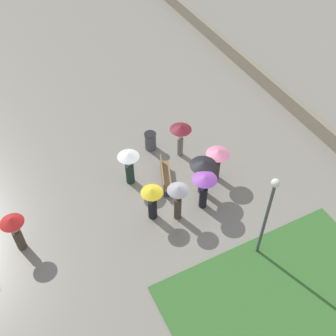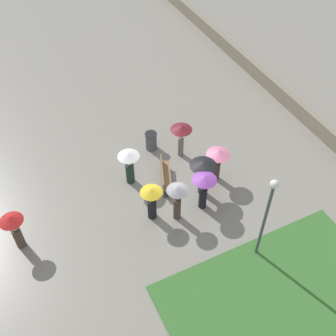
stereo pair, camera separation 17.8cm
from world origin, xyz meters
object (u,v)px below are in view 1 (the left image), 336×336
(park_bench, at_px, (165,175))
(crowd_person_black, at_px, (203,169))
(crowd_person_grey, at_px, (178,196))
(crowd_person_white, at_px, (129,164))
(trash_bin, at_px, (150,141))
(crowd_person_yellow, at_px, (152,199))
(lamp_post, at_px, (269,209))
(crowd_person_pink, at_px, (218,157))
(crowd_person_maroon, at_px, (181,133))
(crowd_person_purple, at_px, (204,186))
(lone_walker_far_path, at_px, (14,228))

(park_bench, xyz_separation_m, crowd_person_black, (-1.27, -1.25, 1.03))
(crowd_person_grey, xyz_separation_m, crowd_person_white, (2.83, 1.01, -0.21))
(trash_bin, bearing_deg, crowd_person_yellow, 156.22)
(lamp_post, relative_size, crowd_person_pink, 2.41)
(trash_bin, xyz_separation_m, crowd_person_black, (-3.68, -0.85, 1.03))
(crowd_person_maroon, relative_size, crowd_person_yellow, 1.02)
(park_bench, bearing_deg, crowd_person_maroon, -27.51)
(park_bench, height_order, crowd_person_grey, crowd_person_grey)
(park_bench, bearing_deg, crowd_person_yellow, 160.68)
(park_bench, relative_size, crowd_person_yellow, 1.08)
(park_bench, distance_m, lamp_post, 5.85)
(crowd_person_purple, height_order, crowd_person_maroon, crowd_person_purple)
(crowd_person_black, bearing_deg, trash_bin, 42.59)
(crowd_person_yellow, xyz_separation_m, lone_walker_far_path, (0.99, 5.47, 0.12))
(crowd_person_maroon, xyz_separation_m, crowd_person_grey, (-3.42, 1.93, -0.04))
(trash_bin, bearing_deg, crowd_person_white, 132.46)
(crowd_person_pink, distance_m, crowd_person_black, 1.14)
(park_bench, height_order, crowd_person_purple, crowd_person_purple)
(crowd_person_grey, distance_m, crowd_person_black, 1.85)
(crowd_person_pink, height_order, crowd_person_white, crowd_person_white)
(crowd_person_maroon, xyz_separation_m, crowd_person_black, (-2.60, 0.27, 0.08))
(lamp_post, xyz_separation_m, crowd_person_white, (5.85, 3.09, -1.62))
(crowd_person_purple, xyz_separation_m, crowd_person_white, (2.78, 2.29, -0.15))
(crowd_person_yellow, bearing_deg, park_bench, 138.41)
(crowd_person_purple, xyz_separation_m, crowd_person_pink, (1.21, -1.40, 0.04))
(crowd_person_pink, xyz_separation_m, crowd_person_black, (-0.45, 1.04, 0.15))
(park_bench, bearing_deg, lamp_post, -140.53)
(crowd_person_maroon, height_order, lone_walker_far_path, lone_walker_far_path)
(lone_walker_far_path, bearing_deg, crowd_person_maroon, 74.02)
(crowd_person_grey, relative_size, crowd_person_white, 1.09)
(crowd_person_white, bearing_deg, crowd_person_black, -106.95)
(park_bench, distance_m, lone_walker_far_path, 6.90)
(lamp_post, distance_m, lone_walker_far_path, 9.73)
(lamp_post, relative_size, crowd_person_grey, 2.17)
(crowd_person_yellow, height_order, crowd_person_black, crowd_person_black)
(park_bench, relative_size, lone_walker_far_path, 1.02)
(crowd_person_pink, bearing_deg, trash_bin, -50.18)
(trash_bin, relative_size, crowd_person_purple, 0.50)
(park_bench, xyz_separation_m, crowd_person_purple, (-2.03, -0.88, 0.85))
(crowd_person_grey, relative_size, crowd_person_black, 1.03)
(lamp_post, xyz_separation_m, crowd_person_grey, (3.02, 2.08, -1.41))
(crowd_person_grey, bearing_deg, crowd_person_white, -82.74)
(lamp_post, xyz_separation_m, crowd_person_pink, (4.28, -0.61, -1.43))
(crowd_person_grey, bearing_deg, crowd_person_pink, -167.30)
(crowd_person_yellow, relative_size, crowd_person_black, 0.94)
(crowd_person_yellow, relative_size, crowd_person_white, 0.99)
(lamp_post, distance_m, crowd_person_pink, 4.55)
(park_bench, xyz_separation_m, crowd_person_maroon, (1.33, -1.52, 0.95))
(park_bench, height_order, crowd_person_yellow, crowd_person_yellow)
(crowd_person_purple, relative_size, crowd_person_pink, 1.07)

